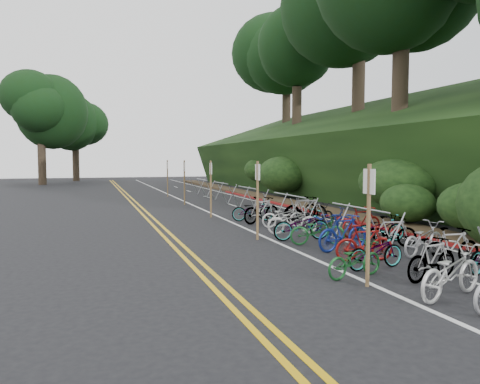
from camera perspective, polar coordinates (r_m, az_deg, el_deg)
name	(u,v)px	position (r m, az deg, el deg)	size (l,w,h in m)	color
ground	(311,280)	(10.21, 8.66, -10.51)	(120.00, 120.00, 0.00)	black
road_markings	(217,220)	(19.77, -2.83, -3.41)	(7.47, 80.00, 0.01)	gold
red_curb	(306,210)	(23.31, 8.07, -2.20)	(0.25, 28.00, 0.10)	maroon
embankment	(358,159)	(32.86, 14.18, 3.91)	(14.30, 48.14, 9.11)	black
tree_cluster	(297,33)	(35.13, 7.01, 18.68)	(32.45, 54.04, 18.38)	#2D2319
bike_racks_rest	(248,194)	(23.13, 0.97, -0.21)	(1.14, 23.00, 1.17)	gray
signpost_near	(368,217)	(9.65, 15.39, -2.93)	(0.08, 0.40, 2.46)	brown
signposts_rest	(196,182)	(23.42, -5.39, 1.24)	(0.08, 18.40, 2.50)	brown
bike_front	(355,259)	(10.47, 13.79, -7.99)	(1.51, 0.53, 0.79)	#144C1E
bike_valet	(353,230)	(14.27, 13.63, -4.49)	(3.45, 14.04, 1.09)	#9E9EA3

